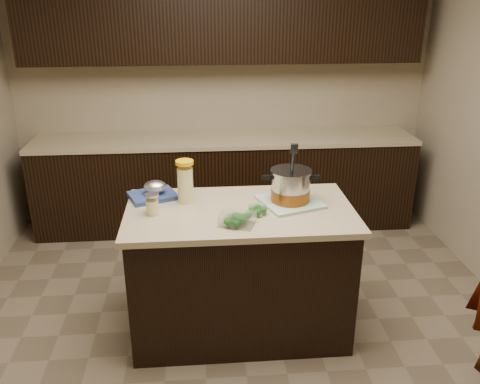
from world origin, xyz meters
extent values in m
plane|color=brown|center=(0.00, 0.00, 0.00)|extent=(4.00, 4.00, 0.00)
cube|color=tan|center=(0.00, 2.00, 1.35)|extent=(4.00, 0.04, 2.70)
cube|color=tan|center=(0.00, -2.00, 1.35)|extent=(4.00, 0.04, 2.70)
cube|color=black|center=(0.00, 1.70, 0.43)|extent=(3.60, 0.60, 0.86)
cube|color=tan|center=(0.00, 1.70, 0.88)|extent=(3.60, 0.63, 0.04)
cube|color=black|center=(0.00, 1.82, 1.95)|extent=(3.60, 0.35, 0.75)
cube|color=black|center=(0.00, 0.00, 0.43)|extent=(1.40, 0.75, 0.86)
cube|color=tan|center=(0.00, 0.00, 0.88)|extent=(1.46, 0.81, 0.04)
cube|color=#608F6B|center=(0.34, 0.07, 0.91)|extent=(0.46, 0.46, 0.02)
cylinder|color=#B7B7BC|center=(0.34, 0.07, 1.02)|extent=(0.27, 0.27, 0.20)
cylinder|color=brown|center=(0.34, 0.07, 0.96)|extent=(0.27, 0.27, 0.08)
cylinder|color=#B7B7BC|center=(0.34, 0.07, 1.12)|extent=(0.29, 0.29, 0.01)
cube|color=black|center=(0.18, 0.08, 1.08)|extent=(0.06, 0.04, 0.03)
cube|color=black|center=(0.49, 0.06, 1.08)|extent=(0.06, 0.04, 0.03)
cylinder|color=black|center=(0.34, 0.05, 1.18)|extent=(0.03, 0.11, 0.24)
cylinder|color=#E2D98A|center=(-0.35, 0.16, 1.02)|extent=(0.12, 0.12, 0.23)
cylinder|color=white|center=(-0.35, 0.16, 1.03)|extent=(0.13, 0.13, 0.26)
cylinder|color=#F1A205|center=(-0.35, 0.16, 1.17)|extent=(0.13, 0.13, 0.02)
cylinder|color=#E2D98A|center=(-0.55, -0.03, 0.95)|extent=(0.09, 0.09, 0.09)
cylinder|color=white|center=(-0.55, -0.03, 0.96)|extent=(0.10, 0.10, 0.12)
cylinder|color=silver|center=(-0.55, -0.03, 1.03)|extent=(0.11, 0.11, 0.02)
cylinder|color=silver|center=(0.10, -0.09, 0.93)|extent=(0.16, 0.16, 0.06)
cylinder|color=silver|center=(-0.05, -0.24, 0.93)|extent=(0.15, 0.15, 0.06)
cube|color=silver|center=(-0.03, -0.22, 0.94)|extent=(0.24, 0.21, 0.07)
cube|color=navy|center=(-0.57, 0.25, 0.91)|extent=(0.36, 0.33, 0.03)
ellipsoid|color=silver|center=(-0.55, 0.25, 0.97)|extent=(0.15, 0.12, 0.08)
camera|label=1|loc=(-0.25, -2.95, 2.22)|focal=38.00mm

